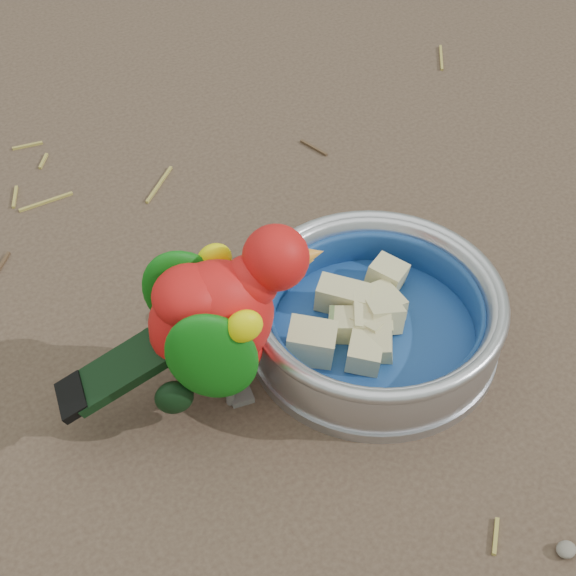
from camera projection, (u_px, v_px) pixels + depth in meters
ground at (277, 381)px, 0.76m from camera, size 60.00×60.00×0.00m
food_bowl at (373, 336)px, 0.78m from camera, size 0.22×0.22×0.02m
bowl_wall at (375, 312)px, 0.76m from camera, size 0.22×0.22×0.04m
fruit_wedges at (375, 318)px, 0.77m from camera, size 0.13×0.13×0.03m
lory_parrot at (217, 330)px, 0.69m from camera, size 0.21×0.13×0.16m
ground_debris at (230, 393)px, 0.74m from camera, size 0.90×0.80×0.01m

